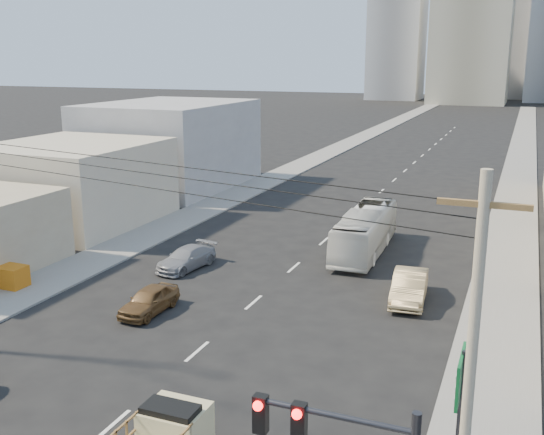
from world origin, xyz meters
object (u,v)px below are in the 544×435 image
Objects in this scene: sedan_tan at (409,287)px; crate_stack at (9,276)px; green_sign at (459,396)px; city_bus at (365,231)px; utility_pole at (468,394)px; sedan_brown at (149,300)px; sedan_grey at (186,258)px.

sedan_tan is 21.20m from crate_stack.
city_bus is at bearing 109.15° from green_sign.
utility_pole is at bearing -26.09° from crate_stack.
sedan_brown is at bearing 142.81° from utility_pole.
green_sign is 2.78× the size of crate_stack.
sedan_tan is 1.09× the size of sedan_grey.
utility_pole is (0.34, -2.50, 1.44)m from green_sign.
utility_pole reaches higher than green_sign.
green_sign is (16.98, -15.98, 3.12)m from sedan_grey.
sedan_brown is 2.09× the size of crate_stack.
crate_stack is (-7.18, -6.49, 0.07)m from sedan_grey.
sedan_grey is (-8.98, -7.06, -0.77)m from city_bus.
sedan_tan is (4.13, -7.39, -0.63)m from city_bus.
city_bus is 2.01× the size of green_sign.
green_sign reaches higher than sedan_grey.
green_sign is 26.14m from crate_stack.
utility_pole reaches higher than sedan_tan.
utility_pole is 5.56× the size of crate_stack.
city_bus reaches higher than crate_stack.
utility_pole is at bearing -37.55° from sedan_grey.
city_bus reaches higher than sedan_grey.
city_bus is at bearing 113.96° from sedan_tan.
city_bus is 15.51m from sedan_brown.
utility_pole is at bearing -82.16° from sedan_tan.
sedan_brown is 0.88× the size of sedan_grey.
city_bus is at bearing 108.08° from utility_pole.
city_bus is 21.10m from crate_stack.
sedan_brown is 0.38× the size of utility_pole.
city_bus is 27.14m from utility_pole.
sedan_grey is 2.39× the size of crate_stack.
crate_stack is at bearing 153.91° from utility_pole.
green_sign is at bearing -72.73° from city_bus.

